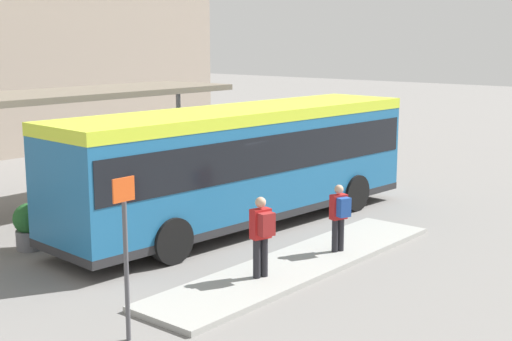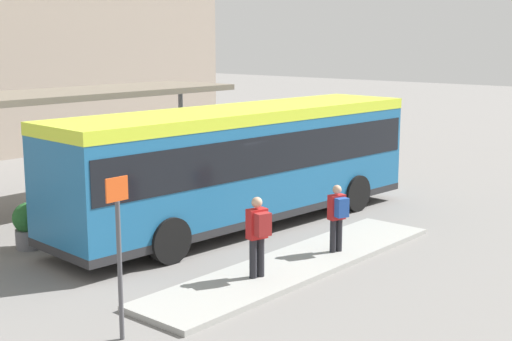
{
  "view_description": "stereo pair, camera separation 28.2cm",
  "coord_description": "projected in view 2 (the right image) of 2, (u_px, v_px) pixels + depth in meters",
  "views": [
    {
      "loc": [
        -14.14,
        -12.35,
        5.03
      ],
      "look_at": [
        0.56,
        0.0,
        1.44
      ],
      "focal_mm": 50.0,
      "sensor_mm": 36.0,
      "label": 1
    },
    {
      "loc": [
        -13.96,
        -12.56,
        5.03
      ],
      "look_at": [
        0.56,
        0.0,
        1.44
      ],
      "focal_mm": 50.0,
      "sensor_mm": 36.0,
      "label": 2
    }
  ],
  "objects": [
    {
      "name": "ground_plane",
      "position": [
        243.0,
        225.0,
        19.38
      ],
      "size": [
        120.0,
        120.0,
        0.0
      ],
      "primitive_type": "plane",
      "color": "slate"
    },
    {
      "name": "curb_island",
      "position": [
        298.0,
        264.0,
        15.89
      ],
      "size": [
        8.64,
        1.8,
        0.12
      ],
      "color": "#9E9E99",
      "rests_on": "ground_plane"
    },
    {
      "name": "city_bus",
      "position": [
        243.0,
        158.0,
        19.05
      ],
      "size": [
        11.37,
        3.26,
        3.19
      ],
      "rotation": [
        0.0,
        0.0,
        -0.07
      ],
      "color": "#1E6093",
      "rests_on": "ground_plane"
    },
    {
      "name": "pedestrian_waiting",
      "position": [
        338.0,
        214.0,
        16.4
      ],
      "size": [
        0.45,
        0.49,
        1.58
      ],
      "rotation": [
        0.0,
        0.0,
        1.23
      ],
      "color": "#232328",
      "rests_on": "curb_island"
    },
    {
      "name": "pedestrian_companion",
      "position": [
        258.0,
        232.0,
        14.62
      ],
      "size": [
        0.47,
        0.51,
        1.71
      ],
      "rotation": [
        0.0,
        0.0,
        1.3
      ],
      "color": "#232328",
      "rests_on": "curb_island"
    },
    {
      "name": "bicycle_black",
      "position": [
        353.0,
        158.0,
        28.0
      ],
      "size": [
        0.48,
        1.64,
        0.71
      ],
      "rotation": [
        0.0,
        0.0,
        1.65
      ],
      "color": "black",
      "rests_on": "ground_plane"
    },
    {
      "name": "bicycle_white",
      "position": [
        338.0,
        156.0,
        28.49
      ],
      "size": [
        0.48,
        1.71,
        0.74
      ],
      "rotation": [
        0.0,
        0.0,
        1.59
      ],
      "color": "black",
      "rests_on": "ground_plane"
    },
    {
      "name": "bicycle_green",
      "position": [
        320.0,
        155.0,
        28.87
      ],
      "size": [
        0.48,
        1.56,
        0.68
      ],
      "rotation": [
        0.0,
        0.0,
        -1.67
      ],
      "color": "black",
      "rests_on": "ground_plane"
    },
    {
      "name": "station_shelter",
      "position": [
        35.0,
        98.0,
        19.85
      ],
      "size": [
        13.01,
        3.17,
        3.5
      ],
      "color": "#706656",
      "rests_on": "ground_plane"
    },
    {
      "name": "potted_planter_near_shelter",
      "position": [
        29.0,
        224.0,
        17.18
      ],
      "size": [
        0.76,
        0.76,
        1.13
      ],
      "color": "slate",
      "rests_on": "ground_plane"
    },
    {
      "name": "platform_sign",
      "position": [
        119.0,
        251.0,
        11.77
      ],
      "size": [
        0.44,
        0.08,
        2.8
      ],
      "color": "#4C4C51",
      "rests_on": "ground_plane"
    }
  ]
}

